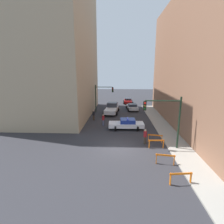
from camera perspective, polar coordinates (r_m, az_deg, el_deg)
ground_plane at (r=18.26m, az=2.10°, el=-11.65°), size 120.00×120.00×0.00m
sidewalk_right at (r=19.24m, az=21.27°, el=-11.05°), size 2.40×44.00×0.12m
building_corner_left at (r=33.10m, az=-20.12°, el=19.45°), size 14.00×20.00×23.41m
building_right at (r=27.99m, az=31.95°, el=13.76°), size 12.00×28.00×17.76m
traffic_light_near at (r=17.74m, az=17.67°, el=-0.93°), size 3.64×0.35×5.20m
traffic_light_far at (r=32.76m, az=-3.47°, el=5.69°), size 3.44×0.35×5.20m
police_car at (r=23.72m, az=4.77°, el=-3.87°), size 4.73×2.42×1.52m
white_truck at (r=32.32m, az=-0.09°, el=1.13°), size 2.95×5.56×1.90m
parked_car_near at (r=35.33m, az=6.64°, el=1.70°), size 2.53×4.44×1.31m
parked_car_mid at (r=42.69m, az=5.25°, el=3.73°), size 2.37×4.36×1.31m
pedestrian_crossing at (r=25.13m, az=-2.89°, el=-2.53°), size 0.50×0.50×1.66m
pedestrian_corner at (r=27.94m, az=-6.01°, el=-0.97°), size 0.48×0.48×1.66m
pedestrian_sidewalk at (r=19.19m, az=10.75°, el=-7.83°), size 0.50×0.50×1.66m
barrier_front at (r=13.62m, az=21.54°, el=-19.01°), size 1.60×0.32×0.90m
barrier_mid at (r=15.73m, az=17.01°, el=-14.07°), size 1.59×0.38×0.90m
barrier_back at (r=18.54m, az=14.29°, el=-9.60°), size 1.60×0.23×0.90m
barrier_corner at (r=19.92m, az=13.89°, el=-7.94°), size 1.58×0.45×0.90m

